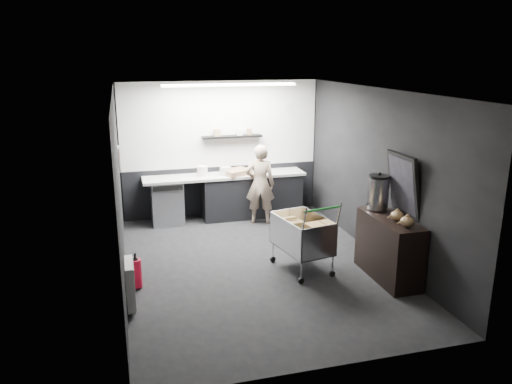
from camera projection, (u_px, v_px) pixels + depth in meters
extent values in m
plane|color=black|center=(257.00, 265.00, 7.84)|extent=(5.50, 5.50, 0.00)
plane|color=white|center=(257.00, 91.00, 7.11)|extent=(5.50, 5.50, 0.00)
plane|color=black|center=(221.00, 149.00, 10.03)|extent=(5.50, 0.00, 5.50)
plane|color=black|center=(330.00, 249.00, 4.92)|extent=(5.50, 0.00, 5.50)
plane|color=black|center=(119.00, 191.00, 6.97)|extent=(0.00, 5.50, 5.50)
plane|color=black|center=(377.00, 174.00, 7.97)|extent=(0.00, 5.50, 5.50)
cube|color=silver|center=(221.00, 125.00, 9.88)|extent=(3.95, 0.02, 1.70)
cube|color=black|center=(222.00, 190.00, 10.24)|extent=(3.95, 0.02, 1.00)
cube|color=black|center=(232.00, 136.00, 9.89)|extent=(1.20, 0.22, 0.04)
cylinder|color=silver|center=(288.00, 107.00, 10.14)|extent=(0.20, 0.03, 0.20)
cube|color=silver|center=(119.00, 159.00, 8.13)|extent=(0.02, 0.30, 0.40)
cube|color=red|center=(119.00, 155.00, 8.11)|extent=(0.02, 0.22, 0.10)
cube|color=silver|center=(130.00, 284.00, 6.42)|extent=(0.10, 0.50, 0.60)
cube|color=white|center=(230.00, 85.00, 8.84)|extent=(2.40, 0.20, 0.04)
cube|color=black|center=(252.00, 196.00, 10.11)|extent=(2.00, 0.56, 0.85)
cube|color=#B0B0AB|center=(225.00, 176.00, 9.85)|extent=(3.20, 0.60, 0.05)
cube|color=#9EA0A5|center=(167.00, 202.00, 9.68)|extent=(0.60, 0.58, 0.85)
cube|color=black|center=(168.00, 188.00, 9.31)|extent=(0.56, 0.02, 0.10)
imported|color=beige|center=(260.00, 184.00, 9.61)|extent=(0.65, 0.52, 1.55)
cube|color=silver|center=(302.00, 248.00, 7.61)|extent=(0.79, 1.05, 0.02)
cube|color=silver|center=(284.00, 235.00, 7.47)|extent=(0.20, 0.94, 0.50)
cube|color=silver|center=(321.00, 231.00, 7.61)|extent=(0.20, 0.94, 0.50)
cube|color=silver|center=(314.00, 244.00, 7.11)|extent=(0.61, 0.14, 0.50)
cube|color=silver|center=(292.00, 223.00, 7.97)|extent=(0.61, 0.14, 0.50)
cylinder|color=silver|center=(295.00, 271.00, 7.17)|extent=(0.02, 0.02, 0.34)
cylinder|color=silver|center=(329.00, 267.00, 7.31)|extent=(0.02, 0.02, 0.34)
cylinder|color=silver|center=(276.00, 249.00, 7.99)|extent=(0.02, 0.02, 0.34)
cylinder|color=silver|center=(308.00, 246.00, 8.12)|extent=(0.02, 0.02, 0.34)
cylinder|color=#248632|center=(316.00, 210.00, 6.91)|extent=(0.61, 0.15, 0.03)
cube|color=olive|center=(291.00, 232.00, 7.62)|extent=(0.33, 0.38, 0.43)
cube|color=olive|center=(315.00, 238.00, 7.46)|extent=(0.30, 0.36, 0.38)
cylinder|color=black|center=(294.00, 280.00, 7.21)|extent=(0.09, 0.05, 0.09)
cylinder|color=black|center=(276.00, 257.00, 8.02)|extent=(0.09, 0.05, 0.09)
cylinder|color=black|center=(329.00, 276.00, 7.35)|extent=(0.09, 0.05, 0.09)
cylinder|color=black|center=(308.00, 254.00, 8.16)|extent=(0.09, 0.05, 0.09)
cube|color=black|center=(389.00, 248.00, 7.29)|extent=(0.47, 1.24, 0.93)
cylinder|color=silver|center=(378.00, 193.00, 7.48)|extent=(0.31, 0.31, 0.48)
cylinder|color=black|center=(379.00, 176.00, 7.41)|extent=(0.31, 0.31, 0.04)
sphere|color=black|center=(380.00, 174.00, 7.40)|extent=(0.05, 0.05, 0.05)
ellipsoid|color=brown|center=(397.00, 216.00, 7.00)|extent=(0.19, 0.19, 0.15)
ellipsoid|color=brown|center=(407.00, 222.00, 6.76)|extent=(0.19, 0.19, 0.15)
cube|color=black|center=(404.00, 185.00, 7.13)|extent=(0.21, 0.72, 0.92)
cube|color=black|center=(402.00, 185.00, 7.13)|extent=(0.15, 0.62, 0.80)
cylinder|color=red|center=(136.00, 273.00, 7.01)|extent=(0.15, 0.15, 0.41)
cone|color=black|center=(135.00, 258.00, 6.94)|extent=(0.10, 0.10, 0.06)
cylinder|color=black|center=(135.00, 255.00, 6.93)|extent=(0.03, 0.03, 0.06)
cube|color=#896749|center=(237.00, 172.00, 9.84)|extent=(0.62, 0.56, 0.10)
cylinder|color=white|center=(202.00, 171.00, 9.71)|extent=(0.20, 0.20, 0.20)
cube|color=silver|center=(226.00, 171.00, 9.78)|extent=(0.21, 0.18, 0.16)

